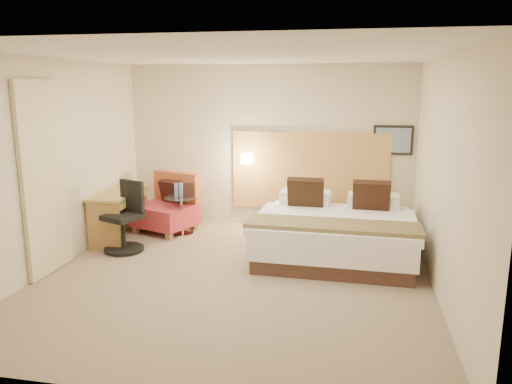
% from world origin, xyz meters
% --- Properties ---
extents(floor, '(4.80, 5.00, 0.02)m').
position_xyz_m(floor, '(0.00, 0.00, -0.01)').
color(floor, '#816E57').
rests_on(floor, ground).
extents(ceiling, '(4.80, 5.00, 0.02)m').
position_xyz_m(ceiling, '(0.00, 0.00, 2.71)').
color(ceiling, silver).
rests_on(ceiling, floor).
extents(wall_back, '(4.80, 0.02, 2.70)m').
position_xyz_m(wall_back, '(0.00, 2.51, 1.35)').
color(wall_back, beige).
rests_on(wall_back, floor).
extents(wall_front, '(4.80, 0.02, 2.70)m').
position_xyz_m(wall_front, '(0.00, -2.51, 1.35)').
color(wall_front, beige).
rests_on(wall_front, floor).
extents(wall_left, '(0.02, 5.00, 2.70)m').
position_xyz_m(wall_left, '(-2.41, 0.00, 1.35)').
color(wall_left, beige).
rests_on(wall_left, floor).
extents(wall_right, '(0.02, 5.00, 2.70)m').
position_xyz_m(wall_right, '(2.41, 0.00, 1.35)').
color(wall_right, beige).
rests_on(wall_right, floor).
extents(headboard_panel, '(2.60, 0.04, 1.30)m').
position_xyz_m(headboard_panel, '(0.70, 2.47, 0.95)').
color(headboard_panel, tan).
rests_on(headboard_panel, wall_back).
extents(art_frame, '(0.62, 0.03, 0.47)m').
position_xyz_m(art_frame, '(2.02, 2.48, 1.50)').
color(art_frame, black).
rests_on(art_frame, wall_back).
extents(art_canvas, '(0.54, 0.01, 0.39)m').
position_xyz_m(art_canvas, '(2.02, 2.46, 1.50)').
color(art_canvas, gray).
rests_on(art_canvas, wall_back).
extents(lamp_arm, '(0.02, 0.12, 0.02)m').
position_xyz_m(lamp_arm, '(-0.35, 2.42, 1.15)').
color(lamp_arm, silver).
rests_on(lamp_arm, wall_back).
extents(lamp_shade, '(0.15, 0.15, 0.15)m').
position_xyz_m(lamp_shade, '(-0.35, 2.36, 1.15)').
color(lamp_shade, '#FFEDC6').
rests_on(lamp_shade, wall_back).
extents(curtain, '(0.06, 0.90, 2.42)m').
position_xyz_m(curtain, '(-2.36, -0.25, 1.22)').
color(curtain, beige).
rests_on(curtain, wall_left).
extents(bottle_a, '(0.08, 0.08, 0.22)m').
position_xyz_m(bottle_a, '(-1.35, 1.68, 0.72)').
color(bottle_a, '#778EB9').
rests_on(bottle_a, side_table).
extents(bottle_b, '(0.08, 0.08, 0.22)m').
position_xyz_m(bottle_b, '(-1.29, 1.72, 0.72)').
color(bottle_b, '#88B7D2').
rests_on(bottle_b, side_table).
extents(menu_folder, '(0.15, 0.10, 0.24)m').
position_xyz_m(menu_folder, '(-1.14, 1.66, 0.73)').
color(menu_folder, '#341A15').
rests_on(menu_folder, side_table).
extents(bed, '(2.21, 2.14, 1.05)m').
position_xyz_m(bed, '(1.21, 1.11, 0.34)').
color(bed, '#3F281F').
rests_on(bed, floor).
extents(lounge_chair, '(1.10, 1.04, 0.94)m').
position_xyz_m(lounge_chair, '(-1.56, 1.80, 0.37)').
color(lounge_chair, '#B87956').
rests_on(lounge_chair, floor).
extents(side_table, '(0.70, 0.70, 0.61)m').
position_xyz_m(side_table, '(-1.26, 1.65, 0.34)').
color(side_table, silver).
rests_on(side_table, floor).
extents(desk, '(0.62, 1.23, 0.75)m').
position_xyz_m(desk, '(-2.11, 1.23, 0.59)').
color(desk, '#A38B40').
rests_on(desk, floor).
extents(desk_chair, '(0.74, 0.74, 1.00)m').
position_xyz_m(desk_chair, '(-1.79, 0.72, 0.41)').
color(desk_chair, black).
rests_on(desk_chair, floor).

